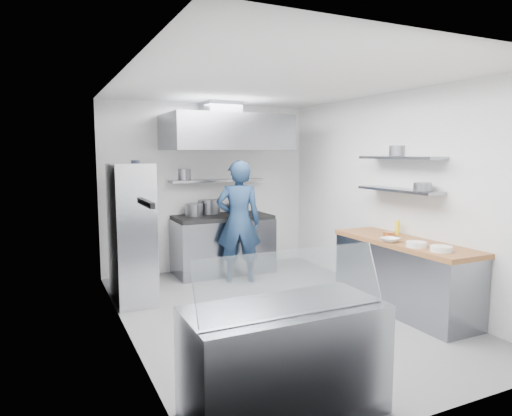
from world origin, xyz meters
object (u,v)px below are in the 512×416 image
chef (239,222)px  display_case (284,361)px  wire_rack (132,233)px  gas_range (223,246)px

chef → display_case: chef is taller
chef → wire_rack: 1.68m
gas_range → display_case: bearing=-105.0°
display_case → chef: bearing=72.1°
chef → display_case: bearing=92.5°
gas_range → chef: bearing=-87.1°
gas_range → wire_rack: bearing=-151.9°
gas_range → wire_rack: (-1.63, -0.87, 0.48)m
chef → display_case: 3.71m
chef → display_case: (-1.13, -3.49, -0.51)m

